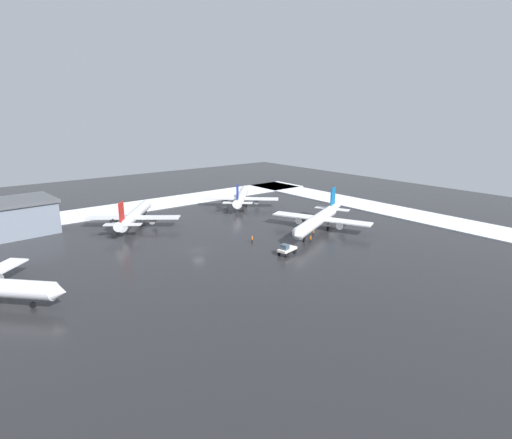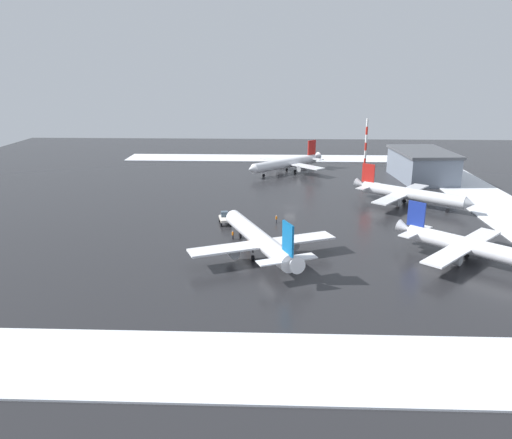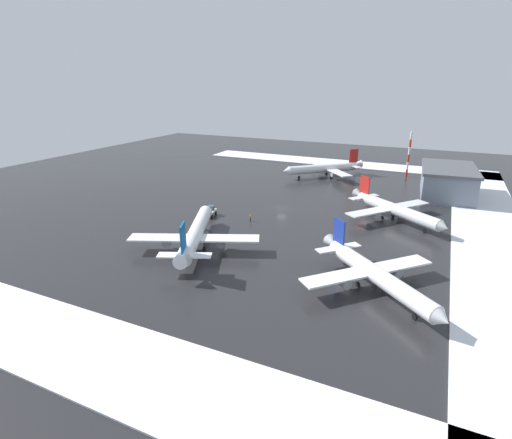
{
  "view_description": "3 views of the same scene",
  "coord_description": "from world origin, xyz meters",
  "px_view_note": "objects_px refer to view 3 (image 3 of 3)",
  "views": [
    {
      "loc": [
        43.09,
        74.03,
        29.78
      ],
      "look_at": [
        -17.92,
        -1.59,
        3.86
      ],
      "focal_mm": 28.0,
      "sensor_mm": 36.0,
      "label": 1
    },
    {
      "loc": [
        -115.78,
        3.94,
        32.22
      ],
      "look_at": [
        -17.01,
        7.58,
        2.03
      ],
      "focal_mm": 35.0,
      "sensor_mm": 36.0,
      "label": 2
    },
    {
      "loc": [
        -96.7,
        -37.57,
        33.46
      ],
      "look_at": [
        -19.75,
        -1.51,
        3.35
      ],
      "focal_mm": 28.0,
      "sensor_mm": 36.0,
      "label": 3
    }
  ],
  "objects_px": {
    "cargo_hangar": "(447,181)",
    "ground_crew_near_tug": "(250,217)",
    "airplane_parked_starboard": "(325,168)",
    "pushback_tug": "(210,211)",
    "airplane_parked_portside": "(375,274)",
    "ground_crew_by_nose_gear": "(197,226)",
    "airplane_distant_tail": "(196,233)",
    "airplane_far_rear": "(394,209)",
    "antenna_mast": "(409,155)",
    "ground_crew_beside_wing": "(198,235)"
  },
  "relations": [
    {
      "from": "ground_crew_beside_wing",
      "to": "antenna_mast",
      "type": "relative_size",
      "value": 0.11
    },
    {
      "from": "airplane_distant_tail",
      "to": "ground_crew_by_nose_gear",
      "type": "xyz_separation_m",
      "value": [
        8.66,
        5.46,
        -2.18
      ]
    },
    {
      "from": "pushback_tug",
      "to": "cargo_hangar",
      "type": "distance_m",
      "value": 71.53
    },
    {
      "from": "antenna_mast",
      "to": "ground_crew_near_tug",
      "type": "bearing_deg",
      "value": 155.49
    },
    {
      "from": "ground_crew_by_nose_gear",
      "to": "ground_crew_beside_wing",
      "type": "height_order",
      "value": "same"
    },
    {
      "from": "airplane_distant_tail",
      "to": "antenna_mast",
      "type": "xyz_separation_m",
      "value": [
        85.94,
        -33.34,
        4.85
      ]
    },
    {
      "from": "ground_crew_by_nose_gear",
      "to": "airplane_parked_starboard",
      "type": "bearing_deg",
      "value": 43.03
    },
    {
      "from": "airplane_distant_tail",
      "to": "ground_crew_near_tug",
      "type": "height_order",
      "value": "airplane_distant_tail"
    },
    {
      "from": "airplane_far_rear",
      "to": "cargo_hangar",
      "type": "xyz_separation_m",
      "value": [
        29.98,
        -11.38,
        1.49
      ]
    },
    {
      "from": "airplane_parked_starboard",
      "to": "antenna_mast",
      "type": "relative_size",
      "value": 1.56
    },
    {
      "from": "airplane_parked_starboard",
      "to": "airplane_parked_portside",
      "type": "distance_m",
      "value": 81.9
    },
    {
      "from": "ground_crew_by_nose_gear",
      "to": "antenna_mast",
      "type": "height_order",
      "value": "antenna_mast"
    },
    {
      "from": "airplane_distant_tail",
      "to": "airplane_parked_portside",
      "type": "xyz_separation_m",
      "value": [
        -2.4,
        -36.7,
        -0.21
      ]
    },
    {
      "from": "airplane_distant_tail",
      "to": "airplane_parked_starboard",
      "type": "xyz_separation_m",
      "value": [
        73.73,
        -6.49,
        -0.09
      ]
    },
    {
      "from": "antenna_mast",
      "to": "airplane_parked_starboard",
      "type": "bearing_deg",
      "value": 114.45
    },
    {
      "from": "airplane_distant_tail",
      "to": "ground_crew_near_tug",
      "type": "xyz_separation_m",
      "value": [
        19.62,
        -3.09,
        -2.18
      ]
    },
    {
      "from": "ground_crew_by_nose_gear",
      "to": "antenna_mast",
      "type": "xyz_separation_m",
      "value": [
        77.28,
        -38.8,
        7.04
      ]
    },
    {
      "from": "ground_crew_near_tug",
      "to": "ground_crew_beside_wing",
      "type": "relative_size",
      "value": 1.0
    },
    {
      "from": "airplane_far_rear",
      "to": "antenna_mast",
      "type": "height_order",
      "value": "antenna_mast"
    },
    {
      "from": "cargo_hangar",
      "to": "pushback_tug",
      "type": "bearing_deg",
      "value": 126.19
    },
    {
      "from": "pushback_tug",
      "to": "ground_crew_by_nose_gear",
      "type": "relative_size",
      "value": 2.9
    },
    {
      "from": "ground_crew_near_tug",
      "to": "antenna_mast",
      "type": "xyz_separation_m",
      "value": [
        66.32,
        -30.24,
        7.04
      ]
    },
    {
      "from": "pushback_tug",
      "to": "airplane_parked_starboard",
      "type": "bearing_deg",
      "value": -26.94
    },
    {
      "from": "airplane_parked_portside",
      "to": "antenna_mast",
      "type": "relative_size",
      "value": 1.5
    },
    {
      "from": "airplane_far_rear",
      "to": "ground_crew_by_nose_gear",
      "type": "relative_size",
      "value": 14.82
    },
    {
      "from": "ground_crew_near_tug",
      "to": "antenna_mast",
      "type": "bearing_deg",
      "value": 66.4
    },
    {
      "from": "airplane_far_rear",
      "to": "airplane_parked_portside",
      "type": "bearing_deg",
      "value": -50.02
    },
    {
      "from": "airplane_parked_starboard",
      "to": "pushback_tug",
      "type": "height_order",
      "value": "airplane_parked_starboard"
    },
    {
      "from": "ground_crew_by_nose_gear",
      "to": "airplane_parked_portside",
      "type": "bearing_deg",
      "value": -51.26
    },
    {
      "from": "pushback_tug",
      "to": "ground_crew_beside_wing",
      "type": "bearing_deg",
      "value": -170.36
    },
    {
      "from": "airplane_parked_starboard",
      "to": "ground_crew_by_nose_gear",
      "type": "height_order",
      "value": "airplane_parked_starboard"
    },
    {
      "from": "pushback_tug",
      "to": "ground_crew_by_nose_gear",
      "type": "xyz_separation_m",
      "value": [
        -10.19,
        -2.55,
        -0.31
      ]
    },
    {
      "from": "airplane_distant_tail",
      "to": "airplane_far_rear",
      "type": "relative_size",
      "value": 1.2
    },
    {
      "from": "ground_crew_beside_wing",
      "to": "antenna_mast",
      "type": "xyz_separation_m",
      "value": [
        81.8,
        -35.47,
        7.04
      ]
    },
    {
      "from": "ground_crew_by_nose_gear",
      "to": "cargo_hangar",
      "type": "xyz_separation_m",
      "value": [
        56.36,
        -51.99,
        3.47
      ]
    },
    {
      "from": "ground_crew_by_nose_gear",
      "to": "ground_crew_near_tug",
      "type": "xyz_separation_m",
      "value": [
        10.96,
        -8.55,
        0.0
      ]
    },
    {
      "from": "airplane_distant_tail",
      "to": "airplane_parked_starboard",
      "type": "bearing_deg",
      "value": -28.52
    },
    {
      "from": "airplane_parked_starboard",
      "to": "pushback_tug",
      "type": "bearing_deg",
      "value": 31.89
    },
    {
      "from": "ground_crew_by_nose_gear",
      "to": "ground_crew_beside_wing",
      "type": "relative_size",
      "value": 1.0
    },
    {
      "from": "ground_crew_by_nose_gear",
      "to": "ground_crew_near_tug",
      "type": "bearing_deg",
      "value": 15.47
    },
    {
      "from": "airplane_parked_starboard",
      "to": "ground_crew_near_tug",
      "type": "height_order",
      "value": "airplane_parked_starboard"
    },
    {
      "from": "airplane_parked_portside",
      "to": "ground_crew_by_nose_gear",
      "type": "distance_m",
      "value": 43.62
    },
    {
      "from": "pushback_tug",
      "to": "cargo_hangar",
      "type": "bearing_deg",
      "value": -61.89
    },
    {
      "from": "cargo_hangar",
      "to": "ground_crew_near_tug",
      "type": "bearing_deg",
      "value": 132.21
    },
    {
      "from": "airplane_parked_portside",
      "to": "ground_crew_beside_wing",
      "type": "relative_size",
      "value": 14.05
    },
    {
      "from": "airplane_distant_tail",
      "to": "airplane_far_rear",
      "type": "bearing_deg",
      "value": -68.58
    },
    {
      "from": "airplane_parked_starboard",
      "to": "ground_crew_near_tug",
      "type": "bearing_deg",
      "value": 43.1
    },
    {
      "from": "airplane_far_rear",
      "to": "ground_crew_beside_wing",
      "type": "bearing_deg",
      "value": -102.72
    },
    {
      "from": "airplane_far_rear",
      "to": "ground_crew_beside_wing",
      "type": "height_order",
      "value": "airplane_far_rear"
    },
    {
      "from": "airplane_far_rear",
      "to": "pushback_tug",
      "type": "height_order",
      "value": "airplane_far_rear"
    }
  ]
}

